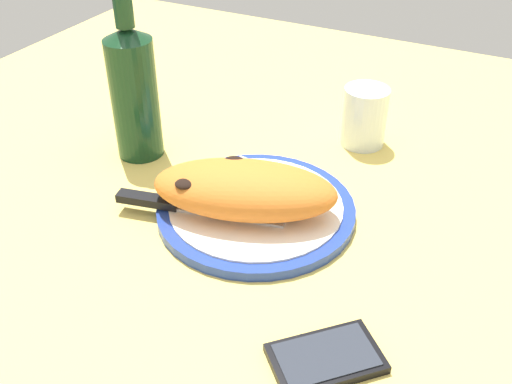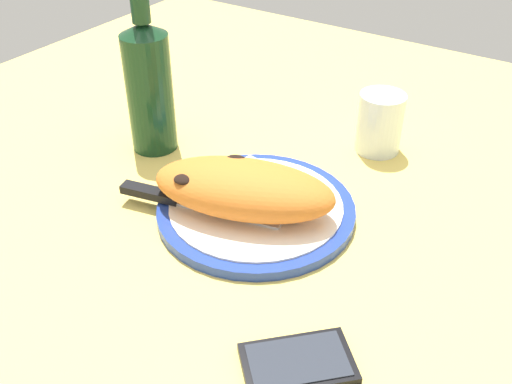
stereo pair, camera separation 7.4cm
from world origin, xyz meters
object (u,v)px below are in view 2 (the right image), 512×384
object	(u,v)px
smartphone	(298,363)
water_glass	(379,127)
fork	(278,175)
knife	(174,199)
calzone	(243,189)
plate	(256,209)
wine_bottle	(149,85)

from	to	relation	value
smartphone	water_glass	bearing A→B (deg)	-76.08
fork	knife	size ratio (longest dim) A/B	0.72
calzone	fork	size ratio (longest dim) A/B	1.59
fork	smartphone	world-z (taller)	fork
calzone	plate	bearing A→B (deg)	-110.95
knife	water_glass	xyz separation A→B (cm)	(-16.50, -31.41, 1.99)
fork	water_glass	world-z (taller)	water_glass
water_glass	knife	bearing A→B (deg)	62.29
knife	wine_bottle	size ratio (longest dim) A/B	0.88
fork	smartphone	xyz separation A→B (cm)	(-19.00, 27.09, -1.38)
calzone	knife	bearing A→B (deg)	23.37
fork	water_glass	bearing A→B (deg)	-113.54
smartphone	calzone	bearing A→B (deg)	-43.22
calzone	water_glass	xyz separation A→B (cm)	(-7.50, -27.53, -0.93)
plate	wine_bottle	world-z (taller)	wine_bottle
knife	water_glass	world-z (taller)	water_glass
fork	wine_bottle	distance (cm)	24.77
plate	smartphone	bearing A→B (deg)	132.66
plate	knife	distance (cm)	11.42
smartphone	plate	bearing A→B (deg)	-47.34
fork	knife	xyz separation A→B (cm)	(8.67, 13.43, 0.28)
fork	water_glass	size ratio (longest dim) A/B	1.74
wine_bottle	smartphone	bearing A→B (deg)	148.34
fork	smartphone	distance (cm)	33.12
calzone	water_glass	distance (cm)	28.55
fork	knife	world-z (taller)	knife
water_glass	wine_bottle	bearing A→B (deg)	31.78
knife	smartphone	distance (cm)	30.90
plate	fork	world-z (taller)	fork
smartphone	water_glass	xyz separation A→B (cm)	(11.17, -45.08, 3.64)
fork	wine_bottle	bearing A→B (deg)	2.86
smartphone	wine_bottle	xyz separation A→B (cm)	(42.06, -25.94, 10.35)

